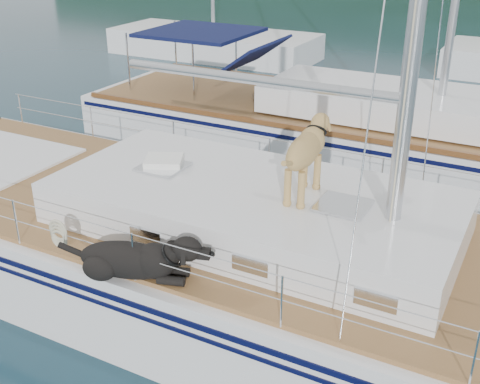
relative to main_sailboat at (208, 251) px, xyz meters
The scene contains 4 objects.
ground 0.69m from the main_sailboat, behind, with size 120.00×120.00×0.00m, color black.
main_sailboat is the anchor object (origin of this frame).
neighbor_sailboat 5.95m from the main_sailboat, 93.65° to the left, with size 11.00×3.50×13.30m.
bg_boat_west 16.18m from the main_sailboat, 120.04° to the left, with size 8.00×3.00×11.65m.
Camera 1 is at (3.94, -6.26, 4.97)m, focal length 45.00 mm.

